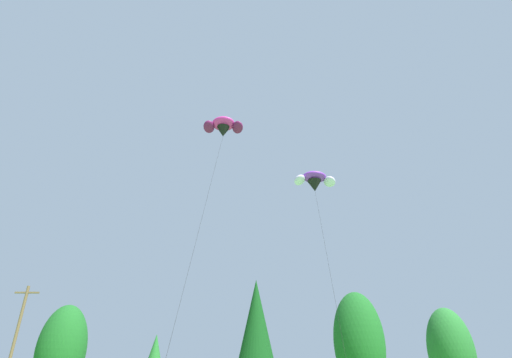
{
  "coord_description": "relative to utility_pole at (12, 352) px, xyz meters",
  "views": [
    {
      "loc": [
        -0.51,
        2.25,
        2.06
      ],
      "look_at": [
        -0.24,
        20.5,
        12.01
      ],
      "focal_mm": 29.45,
      "sensor_mm": 36.0,
      "label": 1
    }
  ],
  "objects": [
    {
      "name": "parafoil_kite_mid_purple",
      "position": [
        26.11,
        -5.32,
        13.93
      ],
      "size": [
        4.09,
        13.15,
        19.45
      ],
      "color": "purple"
    },
    {
      "name": "treeline_tree_f",
      "position": [
        32.25,
        9.66,
        2.1
      ],
      "size": [
        5.5,
        5.5,
        13.7
      ],
      "color": "#472D19",
      "rests_on": "ground_plane"
    },
    {
      "name": "treeline_tree_c",
      "position": [
        0.4,
        9.09,
        1.1
      ],
      "size": [
        5.05,
        5.05,
        12.05
      ],
      "color": "#472D19",
      "rests_on": "ground_plane"
    },
    {
      "name": "parafoil_kite_high_magenta",
      "position": [
        17.91,
        -9.18,
        17.06
      ],
      "size": [
        3.73,
        12.7,
        22.59
      ],
      "color": "#D12893"
    },
    {
      "name": "treeline_tree_e",
      "position": [
        21.01,
        8.63,
        3.11
      ],
      "size": [
        4.87,
        4.87,
        14.85
      ],
      "color": "#472D19",
      "rests_on": "ground_plane"
    },
    {
      "name": "utility_pole",
      "position": [
        0.0,
        0.0,
        0.0
      ],
      "size": [
        2.2,
        0.26,
        11.85
      ],
      "color": "brown",
      "rests_on": "ground_plane"
    },
    {
      "name": "treeline_tree_g",
      "position": [
        43.89,
        13.54,
        1.54
      ],
      "size": [
        5.25,
        5.25,
        12.78
      ],
      "color": "#472D19",
      "rests_on": "ground_plane"
    }
  ]
}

